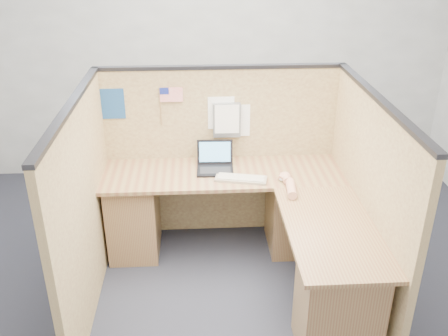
{
  "coord_description": "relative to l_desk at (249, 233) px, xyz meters",
  "views": [
    {
      "loc": [
        -0.21,
        -2.96,
        2.54
      ],
      "look_at": [
        0.0,
        0.5,
        0.85
      ],
      "focal_mm": 40.0,
      "sensor_mm": 36.0,
      "label": 1
    }
  ],
  "objects": [
    {
      "name": "floor",
      "position": [
        -0.18,
        -0.29,
        -0.39
      ],
      "size": [
        5.0,
        5.0,
        0.0
      ],
      "primitive_type": "plane",
      "color": "black",
      "rests_on": "ground"
    },
    {
      "name": "keyboard",
      "position": [
        -0.05,
        0.24,
        0.35
      ],
      "size": [
        0.43,
        0.22,
        0.03
      ],
      "rotation": [
        0.0,
        0.0,
        -0.22
      ],
      "color": "gray",
      "rests_on": "l_desk"
    },
    {
      "name": "cubicle_partitions",
      "position": [
        -0.18,
        0.14,
        0.38
      ],
      "size": [
        2.06,
        1.83,
        1.53
      ],
      "color": "#846042",
      "rests_on": "floor"
    },
    {
      "name": "paper_left",
      "position": [
        -0.18,
        0.68,
        0.74
      ],
      "size": [
        0.22,
        0.01,
        0.28
      ],
      "primitive_type": "cube",
      "rotation": [
        0.0,
        0.0,
        0.02
      ],
      "color": "white",
      "rests_on": "cubicle_partitions"
    },
    {
      "name": "file_holder",
      "position": [
        -0.13,
        0.66,
        0.69
      ],
      "size": [
        0.23,
        0.05,
        0.29
      ],
      "color": "slate",
      "rests_on": "cubicle_partitions"
    },
    {
      "name": "mouse",
      "position": [
        0.3,
        0.21,
        0.36
      ],
      "size": [
        0.11,
        0.08,
        0.04
      ],
      "primitive_type": "ellipsoid",
      "rotation": [
        0.0,
        0.0,
        0.14
      ],
      "color": "silver",
      "rests_on": "l_desk"
    },
    {
      "name": "l_desk",
      "position": [
        0.0,
        0.0,
        0.0
      ],
      "size": [
        1.95,
        1.75,
        0.73
      ],
      "color": "brown",
      "rests_on": "floor"
    },
    {
      "name": "paper_right",
      "position": [
        -0.05,
        0.68,
        0.67
      ],
      "size": [
        0.22,
        0.01,
        0.28
      ],
      "primitive_type": "cube",
      "rotation": [
        0.0,
        0.0,
        0.02
      ],
      "color": "white",
      "rests_on": "cubicle_partitions"
    },
    {
      "name": "american_flag",
      "position": [
        -0.61,
        0.67,
        0.9
      ],
      "size": [
        0.19,
        0.01,
        0.33
      ],
      "color": "olive",
      "rests_on": "cubicle_partitions"
    },
    {
      "name": "wall_back",
      "position": [
        -0.18,
        1.96,
        1.01
      ],
      "size": [
        5.0,
        0.0,
        5.0
      ],
      "primitive_type": "plane",
      "rotation": [
        1.57,
        0.0,
        0.0
      ],
      "color": "#97999B",
      "rests_on": "floor"
    },
    {
      "name": "blue_poster",
      "position": [
        -1.06,
        0.68,
        0.84
      ],
      "size": [
        0.19,
        0.0,
        0.26
      ],
      "primitive_type": "cube",
      "rotation": [
        0.0,
        0.0,
        0.0
      ],
      "color": "navy",
      "rests_on": "cubicle_partitions"
    },
    {
      "name": "hand_forearm",
      "position": [
        0.31,
        0.08,
        0.37
      ],
      "size": [
        0.1,
        0.37,
        0.08
      ],
      "color": "tan",
      "rests_on": "l_desk"
    },
    {
      "name": "laptop",
      "position": [
        -0.24,
        0.47,
        0.39
      ],
      "size": [
        0.3,
        0.29,
        0.21
      ],
      "rotation": [
        0.0,
        0.0,
        -0.03
      ],
      "color": "black",
      "rests_on": "l_desk"
    }
  ]
}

